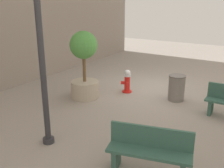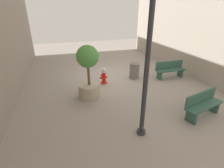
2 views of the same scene
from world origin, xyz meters
name	(u,v)px [view 1 (image 1 of 2)]	position (x,y,z in m)	size (l,w,h in m)	color
ground_plane	(149,88)	(0.00, 0.00, 0.00)	(23.40, 23.40, 0.00)	gray
fire_hydrant	(127,81)	(0.54, 0.82, 0.43)	(0.41, 0.43, 0.86)	red
bench_far	(149,150)	(-2.13, 4.80, 0.50)	(1.73, 0.83, 0.95)	#33594C
planter_tree	(84,64)	(1.54, 2.09, 1.23)	(0.97, 0.97, 2.34)	tan
street_lamp	(39,25)	(0.41, 5.04, 2.81)	(0.36, 0.36, 4.60)	#2D2D33
trash_bin	(177,88)	(-1.29, 0.65, 0.44)	(0.58, 0.58, 0.88)	slate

